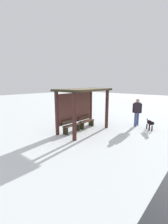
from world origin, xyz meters
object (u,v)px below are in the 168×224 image
object	(u,v)px
bench_left_inside	(71,127)
person_walking	(137,110)
dog	(150,123)
bus_shelter	(81,99)
bench_center_inside	(86,122)

from	to	relation	value
bench_left_inside	person_walking	xyz separation A→B (m)	(3.79, -2.24, 0.71)
person_walking	dog	distance (m)	1.25
dog	bench_left_inside	bearing A→B (deg)	136.03
bus_shelter	bench_left_inside	size ratio (longest dim) A/B	2.88
person_walking	dog	bearing A→B (deg)	-113.32
bus_shelter	person_walking	xyz separation A→B (m)	(3.13, -2.07, -0.84)
dog	person_walking	bearing A→B (deg)	66.68
bus_shelter	dog	distance (m)	4.34
dog	bench_center_inside	bearing A→B (deg)	122.24
bus_shelter	bench_center_inside	xyz separation A→B (m)	(0.66, 0.17, -1.55)
bench_center_inside	dog	xyz separation A→B (m)	(2.04, -3.24, 0.10)
bench_left_inside	person_walking	distance (m)	4.46
bus_shelter	bench_center_inside	world-z (taller)	bus_shelter
bus_shelter	bench_center_inside	distance (m)	1.69
bench_left_inside	bench_center_inside	distance (m)	1.31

